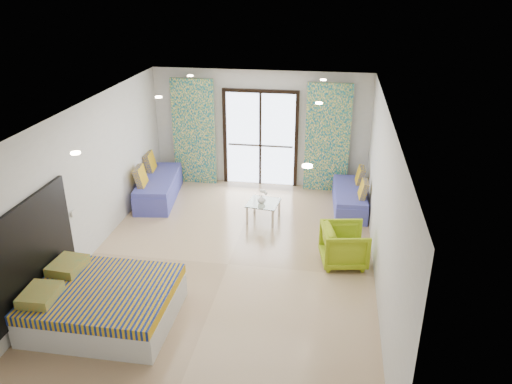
# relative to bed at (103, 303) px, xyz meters

# --- Properties ---
(floor) EXTENTS (5.00, 7.50, 0.01)m
(floor) POSITION_rel_bed_xyz_m (1.48, 1.76, -0.29)
(floor) COLOR #A38361
(floor) RESTS_ON ground
(ceiling) EXTENTS (5.00, 7.50, 0.01)m
(ceiling) POSITION_rel_bed_xyz_m (1.48, 1.76, 2.41)
(ceiling) COLOR silver
(ceiling) RESTS_ON ground
(wall_back) EXTENTS (5.00, 0.01, 2.70)m
(wall_back) POSITION_rel_bed_xyz_m (1.48, 5.51, 1.06)
(wall_back) COLOR silver
(wall_back) RESTS_ON ground
(wall_front) EXTENTS (5.00, 0.01, 2.70)m
(wall_front) POSITION_rel_bed_xyz_m (1.48, -1.99, 1.06)
(wall_front) COLOR silver
(wall_front) RESTS_ON ground
(wall_left) EXTENTS (0.01, 7.50, 2.70)m
(wall_left) POSITION_rel_bed_xyz_m (-1.02, 1.76, 1.06)
(wall_left) COLOR silver
(wall_left) RESTS_ON ground
(wall_right) EXTENTS (0.01, 7.50, 2.70)m
(wall_right) POSITION_rel_bed_xyz_m (3.98, 1.76, 1.06)
(wall_right) COLOR silver
(wall_right) RESTS_ON ground
(balcony_door) EXTENTS (1.76, 0.08, 2.28)m
(balcony_door) POSITION_rel_bed_xyz_m (1.48, 5.48, 0.97)
(balcony_door) COLOR black
(balcony_door) RESTS_ON floor
(balcony_rail) EXTENTS (1.52, 0.03, 0.04)m
(balcony_rail) POSITION_rel_bed_xyz_m (1.48, 5.49, 0.66)
(balcony_rail) COLOR #595451
(balcony_rail) RESTS_ON balcony_door
(curtain_left) EXTENTS (1.00, 0.10, 2.50)m
(curtain_left) POSITION_rel_bed_xyz_m (-0.07, 5.33, 0.96)
(curtain_left) COLOR silver
(curtain_left) RESTS_ON floor
(curtain_right) EXTENTS (1.00, 0.10, 2.50)m
(curtain_right) POSITION_rel_bed_xyz_m (3.03, 5.33, 0.96)
(curtain_right) COLOR silver
(curtain_right) RESTS_ON floor
(downlight_a) EXTENTS (0.12, 0.12, 0.02)m
(downlight_a) POSITION_rel_bed_xyz_m (0.08, -0.24, 2.38)
(downlight_a) COLOR #FFE0B2
(downlight_a) RESTS_ON ceiling
(downlight_b) EXTENTS (0.12, 0.12, 0.02)m
(downlight_b) POSITION_rel_bed_xyz_m (2.88, -0.24, 2.38)
(downlight_b) COLOR #FFE0B2
(downlight_b) RESTS_ON ceiling
(downlight_c) EXTENTS (0.12, 0.12, 0.02)m
(downlight_c) POSITION_rel_bed_xyz_m (0.08, 2.76, 2.38)
(downlight_c) COLOR #FFE0B2
(downlight_c) RESTS_ON ceiling
(downlight_d) EXTENTS (0.12, 0.12, 0.02)m
(downlight_d) POSITION_rel_bed_xyz_m (2.88, 2.76, 2.38)
(downlight_d) COLOR #FFE0B2
(downlight_d) RESTS_ON ceiling
(downlight_e) EXTENTS (0.12, 0.12, 0.02)m
(downlight_e) POSITION_rel_bed_xyz_m (0.08, 4.76, 2.38)
(downlight_e) COLOR #FFE0B2
(downlight_e) RESTS_ON ceiling
(downlight_f) EXTENTS (0.12, 0.12, 0.02)m
(downlight_f) POSITION_rel_bed_xyz_m (2.88, 4.76, 2.38)
(downlight_f) COLOR #FFE0B2
(downlight_f) RESTS_ON ceiling
(headboard) EXTENTS (0.06, 2.10, 1.50)m
(headboard) POSITION_rel_bed_xyz_m (-0.98, 0.00, 0.76)
(headboard) COLOR black
(headboard) RESTS_ON floor
(switch_plate) EXTENTS (0.02, 0.10, 0.10)m
(switch_plate) POSITION_rel_bed_xyz_m (-0.99, 1.25, 0.76)
(switch_plate) COLOR silver
(switch_plate) RESTS_ON wall_left
(bed) EXTENTS (1.99, 1.63, 0.69)m
(bed) POSITION_rel_bed_xyz_m (0.00, 0.00, 0.00)
(bed) COLOR silver
(bed) RESTS_ON floor
(daybed_left) EXTENTS (0.98, 1.98, 0.94)m
(daybed_left) POSITION_rel_bed_xyz_m (-0.64, 4.22, 0.00)
(daybed_left) COLOR #4749A9
(daybed_left) RESTS_ON floor
(daybed_right) EXTENTS (0.74, 1.69, 0.82)m
(daybed_right) POSITION_rel_bed_xyz_m (3.59, 4.38, -0.03)
(daybed_right) COLOR #4749A9
(daybed_right) RESTS_ON floor
(coffee_table) EXTENTS (0.68, 0.68, 0.71)m
(coffee_table) POSITION_rel_bed_xyz_m (1.84, 3.54, 0.07)
(coffee_table) COLOR silver
(coffee_table) RESTS_ON floor
(vase) EXTENTS (0.20, 0.20, 0.16)m
(vase) POSITION_rel_bed_xyz_m (1.80, 3.49, 0.20)
(vase) COLOR white
(vase) RESTS_ON coffee_table
(armchair) EXTENTS (0.83, 0.87, 0.78)m
(armchair) POSITION_rel_bed_xyz_m (3.46, 2.13, 0.10)
(armchair) COLOR #97B016
(armchair) RESTS_ON floor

